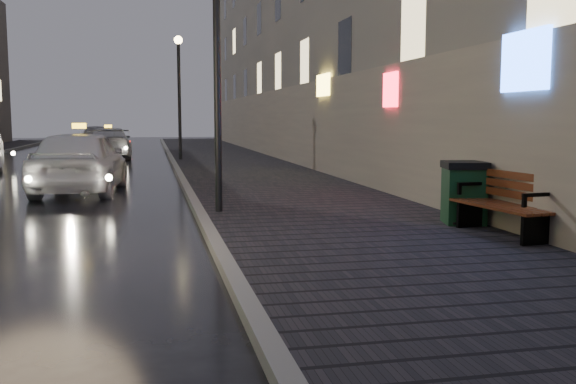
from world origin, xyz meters
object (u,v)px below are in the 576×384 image
car_far (96,135)px  trash_bin (464,192)px  lamp_near (217,35)px  taxi_near (80,161)px  lamp_far (179,82)px  bench (507,204)px  taxi_mid (109,143)px

car_far → trash_bin: bearing=103.7°
lamp_near → trash_bin: bearing=-30.2°
taxi_near → car_far: size_ratio=1.13×
lamp_far → trash_bin: lamp_far is taller
bench → trash_bin: trash_bin is taller
taxi_near → taxi_mid: 14.49m
taxi_mid → bench: bearing=103.7°
lamp_far → taxi_near: bearing=-105.5°
trash_bin → car_far: car_far is taller
taxi_mid → car_far: 14.56m
taxi_mid → lamp_far: bearing=128.8°
lamp_near → taxi_mid: 19.94m
bench → taxi_near: 11.04m
lamp_near → taxi_mid: bearing=99.4°
lamp_near → bench: 6.05m
taxi_near → car_far: 29.01m
lamp_far → taxi_near: size_ratio=1.07×
trash_bin → car_far: 37.31m
taxi_near → taxi_mid: size_ratio=0.97×
lamp_near → trash_bin: 5.36m
lamp_near → car_far: 34.41m
trash_bin → car_far: (-8.88, 36.24, 0.05)m
car_far → taxi_mid: bearing=96.7°
lamp_near → lamp_far: size_ratio=1.00×
car_far → bench: bearing=103.5°
lamp_far → taxi_near: (-3.05, -11.00, -2.65)m
trash_bin → taxi_near: size_ratio=0.22×
bench → trash_bin: (-0.12, 1.14, 0.05)m
trash_bin → taxi_near: taxi_near is taller
lamp_near → car_far: (-4.93, 33.94, -2.75)m
lamp_far → car_far: lamp_far is taller
taxi_mid → lamp_near: bearing=95.5°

